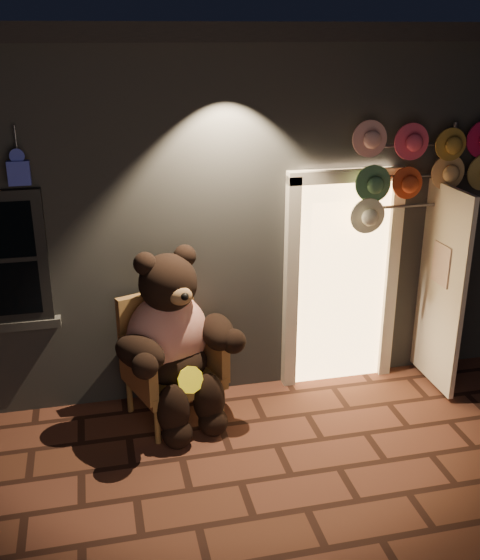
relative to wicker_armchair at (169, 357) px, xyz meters
name	(u,v)px	position (x,y,z in m)	size (l,w,h in m)	color
ground	(241,483)	(0.41, -1.18, -0.58)	(60.00, 60.00, 0.00)	brown
shop_building	(170,170)	(0.42, 2.81, 1.16)	(7.30, 5.95, 3.51)	slate
wicker_armchair	(169,357)	(0.00, 0.00, 0.00)	(0.97, 0.93, 1.15)	olive
teddy_bear	(173,341)	(0.03, -0.14, 0.23)	(1.14, 1.07, 1.66)	red
hat_rack	(423,170)	(2.44, 0.10, 1.61)	(1.48, 0.22, 2.61)	#59595E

